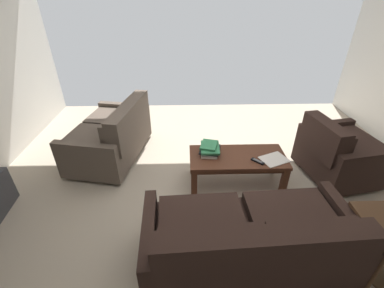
{
  "coord_description": "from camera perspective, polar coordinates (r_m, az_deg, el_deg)",
  "views": [
    {
      "loc": [
        0.32,
        2.43,
        2.18
      ],
      "look_at": [
        0.26,
        0.3,
        0.87
      ],
      "focal_mm": 24.3,
      "sensor_mm": 36.0,
      "label": 1
    }
  ],
  "objects": [
    {
      "name": "ground_plane",
      "position": [
        3.28,
        4.54,
        -10.25
      ],
      "size": [
        5.76,
        5.35,
        0.01
      ],
      "primitive_type": "cube",
      "color": "tan"
    },
    {
      "name": "sofa_main",
      "position": [
        2.37,
        12.6,
        -20.28
      ],
      "size": [
        1.81,
        0.92,
        0.78
      ],
      "color": "black",
      "rests_on": "ground"
    },
    {
      "name": "loveseat_near",
      "position": [
        3.85,
        -16.95,
        1.89
      ],
      "size": [
        1.06,
        1.46,
        0.84
      ],
      "color": "black",
      "rests_on": "ground"
    },
    {
      "name": "coffee_table",
      "position": [
        3.23,
        9.92,
        -3.58
      ],
      "size": [
        1.16,
        0.53,
        0.41
      ],
      "color": "#4C2819",
      "rests_on": "ground"
    },
    {
      "name": "armchair_side",
      "position": [
        3.78,
        29.45,
        -1.75
      ],
      "size": [
        0.95,
        1.0,
        0.83
      ],
      "color": "black",
      "rests_on": "ground"
    },
    {
      "name": "book_stack",
      "position": [
        3.18,
        3.87,
        -1.01
      ],
      "size": [
        0.28,
        0.31,
        0.12
      ],
      "color": "silver",
      "rests_on": "coffee_table"
    },
    {
      "name": "tv_remote",
      "position": [
        3.13,
        14.2,
        -3.7
      ],
      "size": [
        0.14,
        0.14,
        0.02
      ],
      "color": "black",
      "rests_on": "coffee_table"
    },
    {
      "name": "loose_magazine",
      "position": [
        3.23,
        17.59,
        -3.22
      ],
      "size": [
        0.38,
        0.34,
        0.01
      ],
      "primitive_type": "cube",
      "rotation": [
        0.0,
        0.0,
        5.12
      ],
      "color": "silver",
      "rests_on": "coffee_table"
    }
  ]
}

